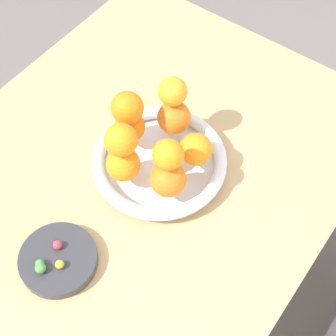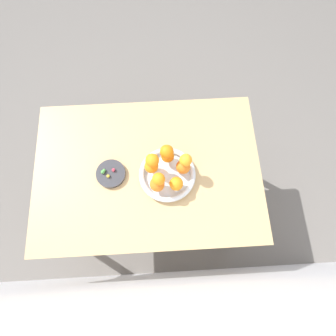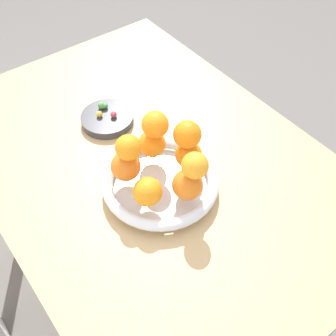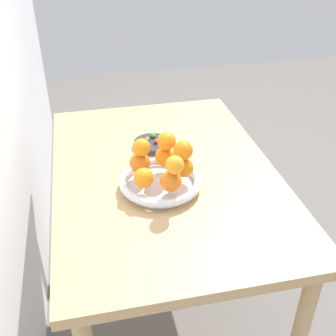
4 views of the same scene
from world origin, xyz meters
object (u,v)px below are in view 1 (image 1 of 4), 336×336
at_px(fruit_bowl, 159,162).
at_px(candy_ball_1, 56,244).
at_px(orange_1, 168,179).
at_px(orange_0, 123,164).
at_px(orange_4, 129,126).
at_px(candy_ball_2, 40,268).
at_px(dining_table, 119,214).
at_px(candy_ball_0, 38,263).
at_px(orange_8, 173,91).
at_px(orange_6, 122,141).
at_px(candy_ball_3, 60,264).
at_px(candy_dish, 58,260).
at_px(orange_2, 196,149).
at_px(orange_5, 127,108).
at_px(orange_3, 174,117).
at_px(orange_7, 168,154).

bearing_deg(fruit_bowl, candy_ball_1, -8.57).
xyz_separation_m(orange_1, candy_ball_1, (0.20, -0.10, -0.04)).
height_order(orange_0, orange_4, orange_0).
bearing_deg(candy_ball_2, orange_0, -179.60).
relative_size(orange_0, candy_ball_1, 3.90).
xyz_separation_m(dining_table, candy_ball_1, (0.16, -0.00, 0.12)).
height_order(orange_4, candy_ball_1, orange_4).
relative_size(fruit_bowl, candy_ball_0, 16.52).
relative_size(orange_1, candy_ball_0, 4.16).
bearing_deg(candy_ball_2, orange_8, -179.96).
bearing_deg(orange_8, dining_table, -2.21).
bearing_deg(orange_8, orange_0, -0.52).
height_order(orange_6, candy_ball_0, orange_6).
bearing_deg(candy_ball_3, candy_ball_2, -40.49).
distance_m(fruit_bowl, candy_ball_2, 0.30).
bearing_deg(candy_dish, dining_table, -175.96).
relative_size(orange_0, orange_2, 1.02).
distance_m(orange_2, orange_5, 0.15).
xyz_separation_m(orange_1, orange_8, (-0.13, -0.09, 0.06)).
bearing_deg(candy_dish, orange_0, -178.04).
distance_m(candy_dish, candy_ball_1, 0.03).
distance_m(orange_3, orange_8, 0.06).
height_order(candy_dish, orange_7, orange_7).
bearing_deg(candy_ball_2, orange_5, -171.51).
bearing_deg(candy_dish, orange_7, 162.11).
relative_size(fruit_bowl, orange_3, 3.99).
bearing_deg(orange_7, candy_ball_1, -22.82).
xyz_separation_m(orange_8, candy_ball_3, (0.36, 0.02, -0.11)).
xyz_separation_m(candy_dish, candy_ball_3, (0.01, 0.02, 0.02)).
bearing_deg(orange_4, orange_1, 67.80).
relative_size(dining_table, orange_0, 16.98).
bearing_deg(candy_ball_1, orange_6, 178.03).
distance_m(orange_5, candy_ball_3, 0.31).
xyz_separation_m(orange_0, candy_ball_1, (0.18, -0.01, -0.04)).
bearing_deg(candy_ball_3, orange_3, -178.09).
xyz_separation_m(orange_4, orange_5, (0.00, 0.00, 0.06)).
height_order(candy_dish, orange_5, orange_5).
height_order(orange_5, candy_ball_0, orange_5).
bearing_deg(fruit_bowl, orange_7, 52.00).
distance_m(orange_3, orange_6, 0.15).
height_order(candy_dish, orange_4, orange_4).
distance_m(orange_2, orange_7, 0.10).
distance_m(candy_dish, candy_ball_3, 0.03).
bearing_deg(dining_table, candy_ball_0, -1.02).
height_order(dining_table, candy_ball_1, candy_ball_1).
distance_m(orange_3, candy_ball_2, 0.38).
xyz_separation_m(orange_6, candy_ball_0, (0.23, -0.01, -0.11)).
xyz_separation_m(orange_4, candy_ball_2, (0.31, 0.05, -0.04)).
bearing_deg(candy_ball_0, orange_6, 178.39).
bearing_deg(candy_ball_1, candy_dish, 45.11).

